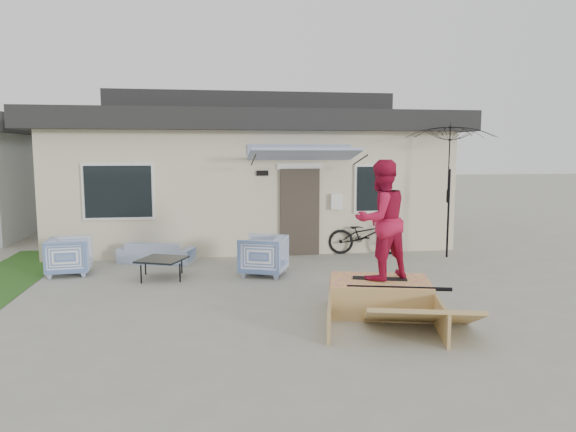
{
  "coord_description": "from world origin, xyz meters",
  "views": [
    {
      "loc": [
        -1.19,
        -7.82,
        2.52
      ],
      "look_at": [
        0.3,
        1.8,
        1.3
      ],
      "focal_mm": 32.46,
      "sensor_mm": 36.0,
      "label": 1
    }
  ],
  "objects": [
    {
      "name": "ground",
      "position": [
        0.0,
        0.0,
        0.0
      ],
      "size": [
        90.0,
        90.0,
        0.0
      ],
      "primitive_type": "plane",
      "color": "gray",
      "rests_on": "ground"
    },
    {
      "name": "house",
      "position": [
        0.0,
        7.99,
        1.94
      ],
      "size": [
        10.8,
        8.49,
        4.1
      ],
      "color": "beige",
      "rests_on": "ground"
    },
    {
      "name": "loveseat",
      "position": [
        -2.36,
        4.12,
        0.32
      ],
      "size": [
        1.73,
        0.94,
        0.65
      ],
      "primitive_type": "imported",
      "rotation": [
        0.0,
        0.0,
        2.85
      ],
      "color": "#4664A6",
      "rests_on": "ground"
    },
    {
      "name": "armchair_left",
      "position": [
        -4.02,
        3.21,
        0.42
      ],
      "size": [
        0.84,
        0.89,
        0.84
      ],
      "primitive_type": "imported",
      "rotation": [
        0.0,
        0.0,
        1.67
      ],
      "color": "#4664A6",
      "rests_on": "ground"
    },
    {
      "name": "armchair_right",
      "position": [
        -0.09,
        2.57,
        0.44
      ],
      "size": [
        1.07,
        1.1,
        0.89
      ],
      "primitive_type": "imported",
      "rotation": [
        0.0,
        0.0,
        -1.94
      ],
      "color": "#4664A6",
      "rests_on": "ground"
    },
    {
      "name": "coffee_table",
      "position": [
        -2.11,
        2.57,
        0.2
      ],
      "size": [
        1.07,
        1.07,
        0.4
      ],
      "primitive_type": "cube",
      "rotation": [
        0.0,
        0.0,
        -0.41
      ],
      "color": "black",
      "rests_on": "ground"
    },
    {
      "name": "bicycle",
      "position": [
        2.61,
        4.34,
        0.57
      ],
      "size": [
        1.88,
        0.95,
        1.15
      ],
      "primitive_type": "imported",
      "rotation": [
        0.0,
        0.0,
        1.38
      ],
      "color": "black",
      "rests_on": "ground"
    },
    {
      "name": "patio_umbrella",
      "position": [
        4.43,
        3.68,
        1.75
      ],
      "size": [
        2.18,
        2.03,
        2.2
      ],
      "color": "black",
      "rests_on": "ground"
    },
    {
      "name": "skate_ramp",
      "position": [
        1.45,
        -0.19,
        0.25
      ],
      "size": [
        1.99,
        2.35,
        0.51
      ],
      "primitive_type": null,
      "rotation": [
        0.0,
        0.0,
        -0.25
      ],
      "color": "#A9864E",
      "rests_on": "ground"
    },
    {
      "name": "skateboard",
      "position": [
        1.46,
        -0.14,
        0.54
      ],
      "size": [
        0.87,
        0.45,
        0.05
      ],
      "primitive_type": "cube",
      "rotation": [
        0.0,
        0.0,
        -0.3
      ],
      "color": "black",
      "rests_on": "skate_ramp"
    },
    {
      "name": "skater",
      "position": [
        1.46,
        -0.14,
        1.49
      ],
      "size": [
        1.09,
        0.96,
        1.86
      ],
      "primitive_type": "imported",
      "rotation": [
        0.0,
        0.0,
        3.48
      ],
      "color": "#AF1438",
      "rests_on": "skateboard"
    }
  ]
}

